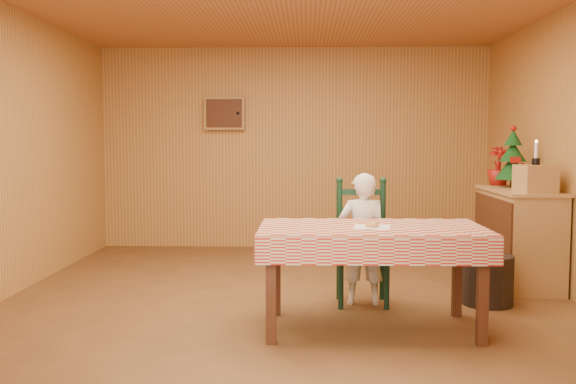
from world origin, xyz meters
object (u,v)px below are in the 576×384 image
(dining_table, at_px, (371,237))
(crate, at_px, (535,179))
(shelf_unit, at_px, (518,237))
(seated_child, at_px, (362,239))
(storage_bin, at_px, (488,280))
(christmas_tree, at_px, (513,159))
(ladder_chair, at_px, (362,245))

(dining_table, height_order, crate, crate)
(dining_table, relative_size, shelf_unit, 1.34)
(dining_table, distance_m, seated_child, 0.74)
(dining_table, xyz_separation_m, storage_bin, (1.07, 0.74, -0.48))
(storage_bin, bearing_deg, shelf_unit, 57.57)
(seated_child, relative_size, storage_bin, 2.65)
(crate, height_order, storage_bin, crate)
(seated_child, xyz_separation_m, storage_bin, (1.07, 0.01, -0.35))
(crate, relative_size, storage_bin, 0.71)
(dining_table, height_order, seated_child, seated_child)
(seated_child, bearing_deg, christmas_tree, -146.20)
(dining_table, bearing_deg, crate, 35.76)
(dining_table, distance_m, ladder_chair, 0.81)
(storage_bin, bearing_deg, dining_table, -145.23)
(seated_child, distance_m, crate, 1.71)
(christmas_tree, bearing_deg, storage_bin, -116.22)
(christmas_tree, relative_size, storage_bin, 1.46)
(ladder_chair, bearing_deg, christmas_tree, 32.36)
(christmas_tree, bearing_deg, ladder_chair, -147.64)
(shelf_unit, bearing_deg, crate, -88.77)
(ladder_chair, relative_size, storage_bin, 2.54)
(shelf_unit, bearing_deg, dining_table, -135.66)
(crate, bearing_deg, seated_child, -165.42)
(storage_bin, bearing_deg, crate, 37.73)
(dining_table, xyz_separation_m, ladder_chair, (0.00, 0.79, -0.18))
(dining_table, bearing_deg, shelf_unit, 44.34)
(seated_child, xyz_separation_m, christmas_tree, (1.59, 1.06, 0.65))
(dining_table, relative_size, christmas_tree, 2.67)
(ladder_chair, bearing_deg, storage_bin, -2.36)
(storage_bin, bearing_deg, seated_child, -179.31)
(dining_table, xyz_separation_m, crate, (1.59, 1.14, 0.37))
(dining_table, relative_size, ladder_chair, 1.53)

